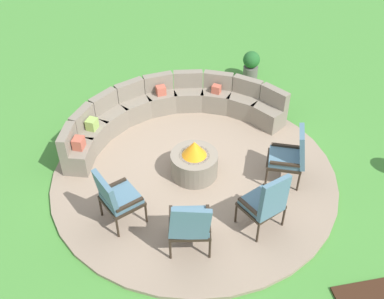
{
  "coord_description": "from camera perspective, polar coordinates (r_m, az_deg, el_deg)",
  "views": [
    {
      "loc": [
        -1.18,
        -5.79,
        5.59
      ],
      "look_at": [
        0.0,
        0.2,
        0.45
      ],
      "focal_mm": 42.78,
      "sensor_mm": 36.0,
      "label": 1
    }
  ],
  "objects": [
    {
      "name": "ground_plane",
      "position": [
        8.13,
        0.27,
        -3.32
      ],
      "size": [
        24.0,
        24.0,
        0.0
      ],
      "primitive_type": "plane",
      "color": "#478C38"
    },
    {
      "name": "fire_pit",
      "position": [
        7.9,
        0.28,
        -1.53
      ],
      "size": [
        0.82,
        0.82,
        0.72
      ],
      "color": "gray",
      "rests_on": "patio_circle"
    },
    {
      "name": "lounge_chair_front_left",
      "position": [
        7.03,
        -9.44,
        -5.83
      ],
      "size": [
        0.75,
        0.76,
        1.03
      ],
      "rotation": [
        0.0,
        0.0,
        5.15
      ],
      "color": "#2D2319",
      "rests_on": "patio_circle"
    },
    {
      "name": "curved_stone_bench",
      "position": [
        9.06,
        -3.15,
        4.81
      ],
      "size": [
        4.34,
        2.05,
        0.77
      ],
      "color": "gray",
      "rests_on": "patio_circle"
    },
    {
      "name": "potted_plant_1",
      "position": [
        10.68,
        7.38,
        10.48
      ],
      "size": [
        0.38,
        0.38,
        0.68
      ],
      "color": "#605B56",
      "rests_on": "ground_plane"
    },
    {
      "name": "patio_circle",
      "position": [
        8.11,
        0.27,
        -3.16
      ],
      "size": [
        4.99,
        4.99,
        0.06
      ],
      "primitive_type": "cylinder",
      "color": "gray",
      "rests_on": "ground_plane"
    },
    {
      "name": "lounge_chair_front_right",
      "position": [
        6.58,
        -0.29,
        -9.21
      ],
      "size": [
        0.7,
        0.69,
        1.03
      ],
      "rotation": [
        0.0,
        0.0,
        6.12
      ],
      "color": "#2D2319",
      "rests_on": "patio_circle"
    },
    {
      "name": "lounge_chair_back_right",
      "position": [
        7.8,
        12.23,
        -0.65
      ],
      "size": [
        0.76,
        0.73,
        1.08
      ],
      "rotation": [
        0.0,
        0.0,
        7.48
      ],
      "color": "#2D2319",
      "rests_on": "patio_circle"
    },
    {
      "name": "lounge_chair_back_left",
      "position": [
        6.92,
        9.22,
        -6.46
      ],
      "size": [
        0.75,
        0.75,
        1.1
      ],
      "rotation": [
        0.0,
        0.0,
        6.73
      ],
      "color": "#2D2319",
      "rests_on": "patio_circle"
    }
  ]
}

